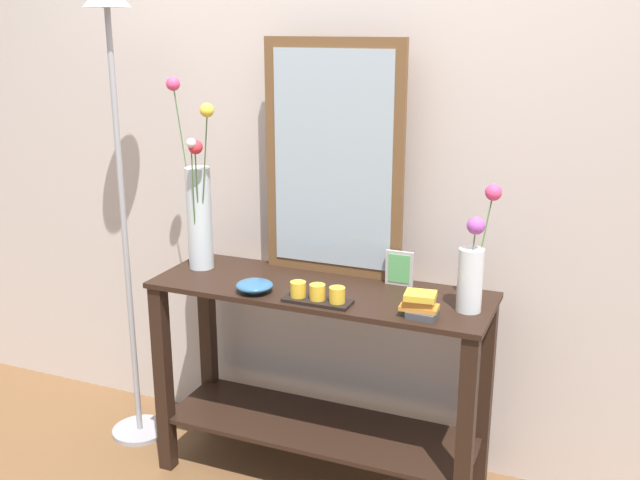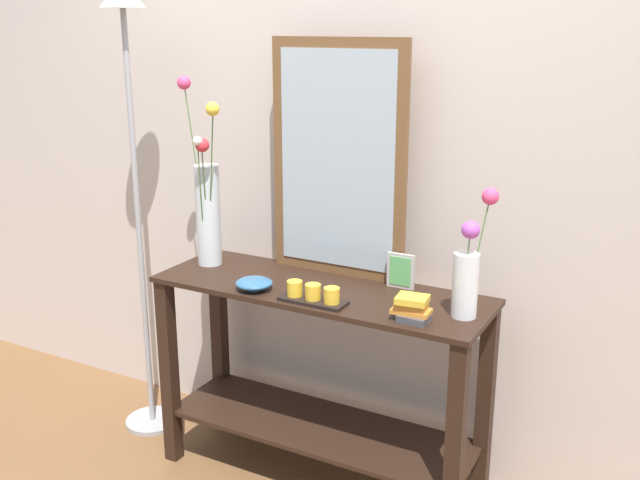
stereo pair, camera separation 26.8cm
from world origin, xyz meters
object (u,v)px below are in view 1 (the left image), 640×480
book_stack (420,305)px  floor_lamp (117,145)px  decorative_bowl (254,286)px  vase_right (473,267)px  console_table (320,364)px  mirror_leaning (333,160)px  candle_tray (317,295)px  tall_vase_left (199,207)px  picture_frame_small (399,268)px

book_stack → floor_lamp: size_ratio=0.07×
decorative_bowl → floor_lamp: 0.81m
vase_right → decorative_bowl: (-0.76, -0.12, -0.13)m
console_table → mirror_leaning: size_ratio=1.42×
mirror_leaning → candle_tray: size_ratio=3.67×
tall_vase_left → picture_frame_small: 0.82m
book_stack → mirror_leaning: bearing=144.6°
book_stack → floor_lamp: 1.36m
console_table → book_stack: book_stack is taller
tall_vase_left → vase_right: tall_vase_left is taller
mirror_leaning → book_stack: (0.44, -0.31, -0.41)m
mirror_leaning → book_stack: 0.67m
console_table → vase_right: size_ratio=2.94×
tall_vase_left → vase_right: 1.09m
book_stack → tall_vase_left: bearing=170.3°
tall_vase_left → floor_lamp: size_ratio=0.39×
tall_vase_left → floor_lamp: floor_lamp is taller
console_table → candle_tray: bearing=-70.9°
console_table → book_stack: 0.56m
candle_tray → book_stack: 0.37m
mirror_leaning → floor_lamp: (-0.85, -0.18, 0.03)m
tall_vase_left → floor_lamp: 0.41m
tall_vase_left → candle_tray: tall_vase_left is taller
picture_frame_small → decorative_bowl: size_ratio=0.97×
candle_tray → decorative_bowl: (-0.25, 0.01, -0.00)m
vase_right → candle_tray: vase_right is taller
console_table → floor_lamp: 1.17m
mirror_leaning → picture_frame_small: mirror_leaning is taller
decorative_bowl → book_stack: (0.62, 0.00, 0.02)m
candle_tray → picture_frame_small: bearing=53.2°
candle_tray → vase_right: bearing=14.5°
console_table → vase_right: vase_right is taller
vase_right → floor_lamp: floor_lamp is taller
decorative_bowl → book_stack: book_stack is taller
picture_frame_small → book_stack: picture_frame_small is taller
candle_tray → floor_lamp: bearing=171.3°
tall_vase_left → decorative_bowl: bearing=-27.0°
picture_frame_small → floor_lamp: bearing=-172.7°
console_table → floor_lamp: size_ratio=0.67×
mirror_leaning → tall_vase_left: bearing=-163.7°
console_table → decorative_bowl: size_ratio=9.34×
floor_lamp → decorative_bowl: bearing=-11.2°
mirror_leaning → decorative_bowl: mirror_leaning is taller
tall_vase_left → candle_tray: 0.64m
mirror_leaning → vase_right: bearing=-18.2°
console_table → book_stack: size_ratio=9.79×
book_stack → candle_tray: bearing=-178.0°
tall_vase_left → decorative_bowl: 0.43m
mirror_leaning → decorative_bowl: size_ratio=6.56×
vase_right → console_table: bearing=178.9°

